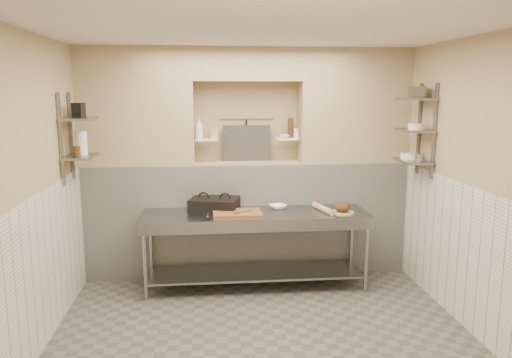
{
  "coord_description": "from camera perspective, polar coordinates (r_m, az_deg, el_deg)",
  "views": [
    {
      "loc": [
        -0.5,
        -4.37,
        2.29
      ],
      "look_at": [
        0.02,
        0.9,
        1.35
      ],
      "focal_mm": 35.0,
      "sensor_mm": 36.0,
      "label": 1
    }
  ],
  "objects": [
    {
      "name": "backwall_pillar_left",
      "position": [
        6.18,
        -13.47,
        8.03
      ],
      "size": [
        1.35,
        0.4,
        1.4
      ],
      "primitive_type": "cube",
      "color": "tan",
      "rests_on": "backwall_lower"
    },
    {
      "name": "bottle_soap",
      "position": [
        6.14,
        -6.52,
        5.81
      ],
      "size": [
        0.13,
        0.13,
        0.26
      ],
      "primitive_type": "imported",
      "rotation": [
        0.0,
        0.0,
        0.32
      ],
      "color": "white",
      "rests_on": "alcove_shelf_left"
    },
    {
      "name": "wainscot_left",
      "position": [
        4.89,
        -23.42,
        -9.8
      ],
      "size": [
        0.02,
        3.9,
        1.4
      ],
      "primitive_type": "cube",
      "color": "white",
      "rests_on": "floor"
    },
    {
      "name": "wall_shelf_right_mid",
      "position": [
        5.92,
        17.69,
        5.33
      ],
      "size": [
        0.3,
        0.5,
        0.02
      ],
      "primitive_type": "cube",
      "color": "slate",
      "rests_on": "wall_right"
    },
    {
      "name": "wall_left",
      "position": [
        4.73,
        -24.71,
        -1.74
      ],
      "size": [
        0.1,
        3.9,
        2.8
      ],
      "primitive_type": "cube",
      "color": "tan",
      "rests_on": "ground"
    },
    {
      "name": "box_left_upper",
      "position": [
        5.62,
        -19.62,
        7.43
      ],
      "size": [
        0.13,
        0.13,
        0.15
      ],
      "primitive_type": "cube",
      "rotation": [
        0.0,
        0.0,
        -0.23
      ],
      "color": "black",
      "rests_on": "wall_shelf_left_upper"
    },
    {
      "name": "canister_right",
      "position": [
        5.81,
        18.14,
        2.32
      ],
      "size": [
        0.09,
        0.09,
        0.09
      ],
      "primitive_type": "cylinder",
      "color": "gray",
      "rests_on": "wall_shelf_right_lower"
    },
    {
      "name": "condiment_b",
      "position": [
        6.25,
        4.02,
        5.77
      ],
      "size": [
        0.06,
        0.06,
        0.23
      ],
      "primitive_type": "cylinder",
      "color": "#3F2516",
      "rests_on": "alcove_shelf_right"
    },
    {
      "name": "wainscot_right",
      "position": [
        5.28,
        23.05,
        -8.31
      ],
      "size": [
        0.02,
        3.9,
        1.4
      ],
      "primitive_type": "cube",
      "color": "white",
      "rests_on": "floor"
    },
    {
      "name": "backwall_pillar_right",
      "position": [
        6.39,
        11.03,
        8.18
      ],
      "size": [
        1.35,
        0.4,
        1.4
      ],
      "primitive_type": "cube",
      "color": "tan",
      "rests_on": "backwall_lower"
    },
    {
      "name": "hanging_steel",
      "position": [
        6.32,
        -1.11,
        5.43
      ],
      "size": [
        0.02,
        0.02,
        0.3
      ],
      "primitive_type": "cylinder",
      "color": "black",
      "rests_on": "utensil_rail"
    },
    {
      "name": "bread_loaf",
      "position": [
        5.83,
        9.83,
        -3.18
      ],
      "size": [
        0.18,
        0.18,
        0.11
      ],
      "primitive_type": "ellipsoid",
      "color": "#4C2D19",
      "rests_on": "bread_board"
    },
    {
      "name": "condiment_a",
      "position": [
        6.25,
        3.95,
        5.86
      ],
      "size": [
        0.07,
        0.07,
        0.24
      ],
      "primitive_type": "cylinder",
      "color": "#3F2516",
      "rests_on": "alcove_shelf_right"
    },
    {
      "name": "alcove_shelf_right",
      "position": [
        6.23,
        3.6,
        4.61
      ],
      "size": [
        0.28,
        0.16,
        0.02
      ],
      "primitive_type": "cube",
      "color": "white",
      "rests_on": "backwall_lower"
    },
    {
      "name": "splash_panel",
      "position": [
        6.28,
        -1.07,
        4.12
      ],
      "size": [
        0.6,
        0.08,
        0.45
      ],
      "primitive_type": "cube",
      "rotation": [
        -0.14,
        0.0,
        0.0
      ],
      "color": "#383330",
      "rests_on": "alcove_sill"
    },
    {
      "name": "shelf_rail_right_b",
      "position": [
        5.8,
        19.7,
        5.12
      ],
      "size": [
        0.03,
        0.03,
        1.05
      ],
      "primitive_type": "cube",
      "color": "slate",
      "rests_on": "wall_right"
    },
    {
      "name": "prep_table",
      "position": [
        5.82,
        -0.04,
        -6.38
      ],
      "size": [
        2.6,
        0.7,
        0.9
      ],
      "color": "gray",
      "rests_on": "floor"
    },
    {
      "name": "tongs",
      "position": [
        5.51,
        -5.55,
        -4.0
      ],
      "size": [
        0.03,
        0.25,
        0.02
      ],
      "primitive_type": "cylinder",
      "rotation": [
        1.57,
        0.0,
        -0.01
      ],
      "color": "gray",
      "rests_on": "cutting_board"
    },
    {
      "name": "shelf_rail_right_a",
      "position": [
        6.16,
        18.12,
        5.47
      ],
      "size": [
        0.03,
        0.03,
        1.05
      ],
      "primitive_type": "cube",
      "color": "slate",
      "rests_on": "wall_right"
    },
    {
      "name": "wall_back",
      "position": [
        6.46,
        -1.17,
        2.14
      ],
      "size": [
        4.0,
        0.1,
        2.8
      ],
      "primitive_type": "cube",
      "color": "tan",
      "rests_on": "ground"
    },
    {
      "name": "wall_right",
      "position": [
        5.14,
        24.17,
        -0.81
      ],
      "size": [
        0.1,
        3.9,
        2.8
      ],
      "primitive_type": "cube",
      "color": "tan",
      "rests_on": "ground"
    },
    {
      "name": "bowl_right",
      "position": [
        6.03,
        17.21,
        2.52
      ],
      "size": [
        0.22,
        0.22,
        0.07
      ],
      "primitive_type": "cylinder",
      "color": "white",
      "rests_on": "wall_shelf_right_lower"
    },
    {
      "name": "rolling_pin",
      "position": [
        5.88,
        7.66,
        -3.37
      ],
      "size": [
        0.18,
        0.45,
        0.07
      ],
      "primitive_type": "cylinder",
      "rotation": [
        1.57,
        0.0,
        0.25
      ],
      "color": "tan",
      "rests_on": "prep_table"
    },
    {
      "name": "ceiling",
      "position": [
        4.44,
        0.88,
        17.29
      ],
      "size": [
        4.0,
        3.9,
        0.1
      ],
      "primitive_type": "cube",
      "color": "silver",
      "rests_on": "ground"
    },
    {
      "name": "wall_shelf_left_lower",
      "position": [
        5.63,
        -19.41,
        2.44
      ],
      "size": [
        0.3,
        0.5,
        0.02
      ],
      "primitive_type": "cube",
      "color": "slate",
      "rests_on": "wall_left"
    },
    {
      "name": "utensil_rail",
      "position": [
        6.32,
        -1.13,
        6.98
      ],
      "size": [
        0.7,
        0.02,
        0.02
      ],
      "primitive_type": "cylinder",
      "rotation": [
        0.0,
        1.57,
        0.0
      ],
      "color": "gray",
      "rests_on": "wall_back"
    },
    {
      "name": "jar_left",
      "position": [
        5.48,
        -19.81,
        2.96
      ],
      "size": [
        0.08,
        0.08,
        0.12
      ],
      "primitive_type": "cylinder",
      "color": "#3F2516",
      "rests_on": "wall_shelf_left_lower"
    },
    {
      "name": "backwall_lower",
      "position": [
        6.35,
        -0.97,
        -4.45
      ],
      "size": [
        4.0,
        0.4,
        1.4
      ],
      "primitive_type": "cube",
      "color": "white",
      "rests_on": "floor"
    },
    {
      "name": "shelf_rail_left_b",
      "position": [
        5.45,
        -21.4,
        4.21
      ],
      "size": [
        0.03,
        0.03,
        0.95
      ],
      "primitive_type": "cube",
      "color": "slate",
      "rests_on": "wall_left"
    },
    {
      "name": "floor",
      "position": [
        4.99,
        0.79,
        -17.93
      ],
      "size": [
        4.0,
        3.9,
        0.1
      ],
      "primitive_type": "cube",
      "color": "#5E5853",
      "rests_on": "ground"
    },
    {
      "name": "knife_blade",
      "position": [
        5.61,
        -1.38,
        -3.78
      ],
      "size": [
        0.24,
        0.18,
        0.01
      ],
      "primitive_type": "cube",
      "rotation": [
        0.0,
        0.0,
        0.6
      ],
      "color": "gray",
      "rests_on": "cutting_board"
    },
    {
      "name": "cutting_board",
      "position": [
        5.62,
        -2.17,
        -4.01
      ],
      "size": [
        0.55,
        0.38,
        0.05
      ],
      "primitive_type": "cube",
      "rotation": [
        0.0,
        0.0,
        -0.01
      ],
      "color": "brown",
      "rests_on": "prep_table"
    },
    {
      "name": "wall_shelf_right_upper",
      "position": [
        5.91,
        17.88,
        8.71
      ],
      "size": [
        0.3,
        0.5,
        0.03
      ],
      "primitive_type": "cube",
      "color": "slate",
      "rests_on": "wall_right"
    },
    {
      "name": "wall_front",
      "position": [
        2.59,
        5.92,
        -10.18
      ],
      "size": [
        4.0,
        0.1,
        2.8
      ],
      "primitive_type": "cube",
      "color": "tan",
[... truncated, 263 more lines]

